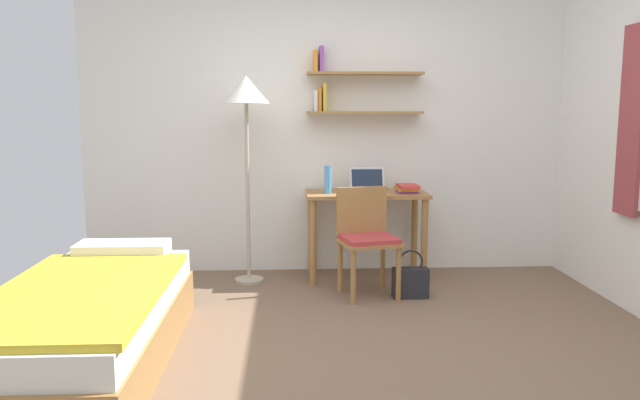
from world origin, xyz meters
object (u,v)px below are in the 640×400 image
at_px(standing_lamp, 246,102).
at_px(bed, 89,324).
at_px(book_stack, 407,188).
at_px(desk_chair, 367,235).
at_px(handbag, 410,281).
at_px(desk, 366,210).
at_px(laptop, 368,186).
at_px(water_bottle, 328,180).

bearing_deg(standing_lamp, bed, -115.12).
bearing_deg(book_stack, desk_chair, -131.36).
height_order(standing_lamp, handbag, standing_lamp).
height_order(bed, book_stack, book_stack).
height_order(bed, desk, desk).
xyz_separation_m(laptop, handbag, (0.26, -0.62, -0.66)).
relative_size(desk_chair, laptop, 2.79).
bearing_deg(water_bottle, laptop, 14.99).
relative_size(standing_lamp, handbag, 4.54).
relative_size(desk, laptop, 3.40).
xyz_separation_m(book_stack, handbag, (-0.07, -0.55, -0.65)).
bearing_deg(handbag, laptop, 112.74).
distance_m(desk, water_bottle, 0.43).
bearing_deg(standing_lamp, water_bottle, 0.90).
xyz_separation_m(desk, book_stack, (0.34, -0.03, 0.18)).
distance_m(laptop, book_stack, 0.33).
distance_m(standing_lamp, book_stack, 1.51).
xyz_separation_m(laptop, book_stack, (0.33, -0.07, -0.02)).
relative_size(bed, desk_chair, 2.39).
relative_size(book_stack, handbag, 0.67).
bearing_deg(standing_lamp, desk_chair, -23.73).
bearing_deg(laptop, bed, -135.15).
distance_m(water_bottle, handbag, 1.08).
xyz_separation_m(standing_lamp, laptop, (1.00, 0.10, -0.70)).
xyz_separation_m(standing_lamp, book_stack, (1.33, 0.04, -0.71)).
distance_m(bed, desk_chair, 2.15).
height_order(water_bottle, handbag, water_bottle).
height_order(water_bottle, book_stack, water_bottle).
xyz_separation_m(water_bottle, book_stack, (0.67, 0.03, -0.08)).
bearing_deg(bed, laptop, 44.85).
bearing_deg(handbag, bed, -150.43).
bearing_deg(desk_chair, book_stack, 48.64).
height_order(laptop, book_stack, laptop).
bearing_deg(standing_lamp, desk, 4.05).
height_order(laptop, handbag, laptop).
bearing_deg(book_stack, bed, -140.97).
relative_size(water_bottle, book_stack, 0.93).
relative_size(bed, water_bottle, 8.54).
xyz_separation_m(desk_chair, book_stack, (0.39, 0.45, 0.31)).
bearing_deg(water_bottle, bed, -130.62).
height_order(desk_chair, standing_lamp, standing_lamp).
xyz_separation_m(bed, water_bottle, (1.45, 1.69, 0.62)).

